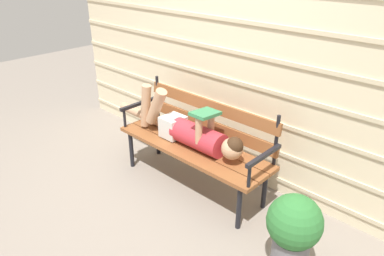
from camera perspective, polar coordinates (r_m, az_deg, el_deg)
name	(u,v)px	position (r m, az deg, el deg)	size (l,w,h in m)	color
ground_plane	(186,188)	(3.62, -0.91, -9.41)	(12.00, 12.00, 0.00)	gray
house_siding	(230,50)	(3.50, 6.00, 12.12)	(4.72, 0.08, 2.53)	beige
park_bench	(197,138)	(3.45, 0.80, -1.63)	(1.61, 0.50, 0.91)	brown
reclining_person	(187,129)	(3.40, -0.84, -0.22)	(1.70, 0.25, 0.50)	#B72D38
potted_plant	(293,231)	(2.68, 15.61, -15.31)	(0.38, 0.38, 0.64)	slate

